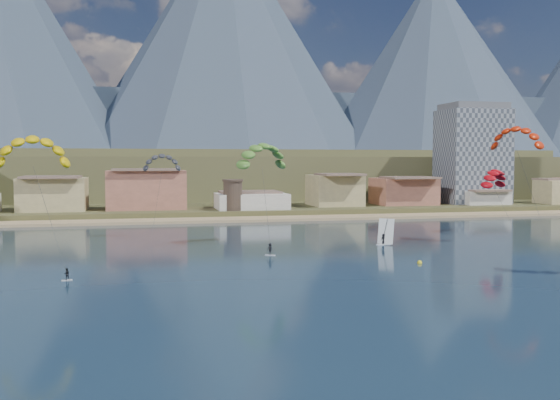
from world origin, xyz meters
name	(u,v)px	position (x,y,z in m)	size (l,w,h in m)	color
ground	(352,324)	(0.00, 0.00, 0.00)	(2400.00, 2400.00, 0.00)	#0D1B32
beach	(218,220)	(0.00, 106.00, 0.25)	(2200.00, 12.00, 0.90)	tan
land	(161,177)	(0.00, 560.00, 0.00)	(2200.00, 900.00, 4.00)	brown
foothills	(233,175)	(22.39, 232.47, 9.08)	(940.00, 210.00, 18.00)	brown
mountain_ridge	(142,61)	(-14.60, 823.65, 150.31)	(2060.00, 480.00, 400.00)	#304051
town	(64,189)	(-40.00, 122.00, 8.00)	(400.00, 24.00, 12.00)	silver
apartment_tower	(472,154)	(85.00, 128.00, 17.82)	(20.00, 16.00, 32.00)	gray
watchtower	(233,195)	(5.00, 114.00, 6.37)	(5.82, 5.82, 8.60)	#47382D
kitesurfer_yellow	(33,147)	(-34.65, 38.27, 17.62)	(11.61, 12.70, 21.12)	silver
kitesurfer_green	(262,153)	(2.29, 57.42, 17.15)	(11.65, 18.24, 21.43)	silver
distant_kite_dark	(162,160)	(-15.50, 71.09, 15.89)	(7.81, 5.53, 18.55)	#262626
distant_kite_orange	(517,134)	(49.43, 49.23, 20.65)	(9.51, 10.10, 23.62)	#262626
distant_kite_red	(494,176)	(54.84, 65.67, 12.47)	(9.34, 8.29, 15.78)	#262626
windsurfer	(384,237)	(24.58, 52.68, 1.55)	(2.85, 3.14, 4.88)	silver
buoy	(420,263)	(21.78, 31.49, 0.12)	(0.72, 0.72, 0.72)	yellow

